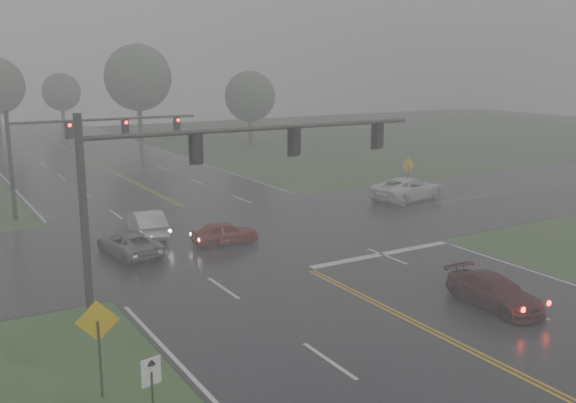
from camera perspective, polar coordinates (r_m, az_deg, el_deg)
main_road at (r=34.85m, az=-3.29°, el=-3.55°), size 18.00×160.00×0.02m
cross_street at (r=36.57m, az=-4.75°, el=-2.82°), size 120.00×14.00×0.02m
stop_bar at (r=32.74m, az=8.35°, el=-4.70°), size 8.50×0.50×0.01m
sedan_maroon at (r=26.94m, az=17.77°, el=-8.92°), size 1.91×4.35×1.24m
sedan_red at (r=34.42m, az=-5.59°, el=-3.79°), size 3.67×1.69×1.22m
sedan_silver at (r=36.64m, az=-12.40°, el=-3.04°), size 2.10×4.62×1.47m
car_grey at (r=33.22m, az=-13.92°, el=-4.69°), size 2.58×4.59×1.21m
pickup_white at (r=46.02m, az=10.58°, el=0.13°), size 6.15×3.61×1.61m
signal_gantry_near at (r=25.73m, az=-7.52°, el=3.19°), size 15.25×0.34×7.71m
signal_gantry_far at (r=42.73m, az=-18.60°, el=5.21°), size 12.09×0.34×6.72m
sign_diamond_west at (r=19.26m, az=-16.52°, el=-11.11°), size 1.19×0.36×2.93m
sign_arrow_white at (r=16.72m, az=-12.01°, el=-15.71°), size 0.53×0.14×2.41m
sign_diamond_east at (r=46.86m, az=10.63°, el=2.78°), size 1.21×0.17×2.91m
tree_ne_a at (r=80.81m, az=-13.19°, el=10.67°), size 8.05×8.05×11.82m
tree_e_near at (r=75.75m, az=-3.41°, el=9.30°), size 5.88×5.88×8.64m
tree_n_far at (r=101.05m, az=-19.50°, el=9.15°), size 5.54×5.54×8.13m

